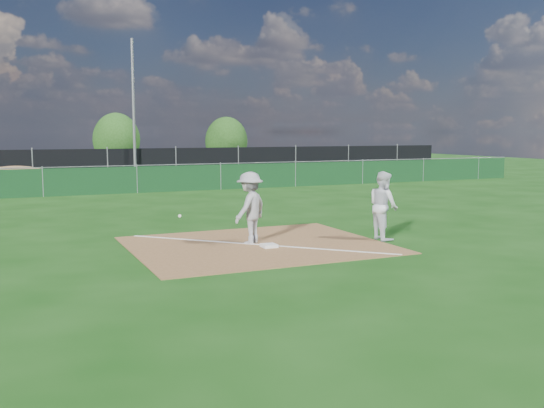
{
  "coord_description": "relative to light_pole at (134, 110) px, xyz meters",
  "views": [
    {
      "loc": [
        -5.65,
        -12.41,
        2.75
      ],
      "look_at": [
        0.39,
        1.0,
        1.0
      ],
      "focal_mm": 40.0,
      "sensor_mm": 36.0,
      "label": 1
    }
  ],
  "objects": [
    {
      "name": "ground",
      "position": [
        -1.5,
        -12.7,
        -4.0
      ],
      "size": [
        90.0,
        90.0,
        0.0
      ],
      "primitive_type": "plane",
      "color": "#11400D",
      "rests_on": "ground"
    },
    {
      "name": "infield_dirt",
      "position": [
        -1.5,
        -21.7,
        -3.99
      ],
      "size": [
        6.0,
        5.0,
        0.02
      ],
      "primitive_type": "cube",
      "color": "brown",
      "rests_on": "ground"
    },
    {
      "name": "foul_line",
      "position": [
        -1.5,
        -21.7,
        -3.98
      ],
      "size": [
        5.01,
        5.01,
        0.01
      ],
      "primitive_type": "cube",
      "rotation": [
        0.0,
        0.0,
        0.79
      ],
      "color": "white",
      "rests_on": "infield_dirt"
    },
    {
      "name": "green_fence",
      "position": [
        -1.5,
        -7.7,
        -3.4
      ],
      "size": [
        44.0,
        0.05,
        1.2
      ],
      "primitive_type": "cube",
      "color": "#0E3316",
      "rests_on": "ground"
    },
    {
      "name": "dirt_mound",
      "position": [
        -6.5,
        -4.2,
        -3.42
      ],
      "size": [
        3.38,
        2.6,
        1.17
      ],
      "primitive_type": "ellipsoid",
      "color": "olive",
      "rests_on": "ground"
    },
    {
      "name": "black_fence",
      "position": [
        -1.5,
        0.3,
        -3.1
      ],
      "size": [
        46.0,
        0.04,
        1.8
      ],
      "primitive_type": "cube",
      "color": "black",
      "rests_on": "ground"
    },
    {
      "name": "parking_lot",
      "position": [
        -1.5,
        5.3,
        -4.0
      ],
      "size": [
        46.0,
        9.0,
        0.01
      ],
      "primitive_type": "cube",
      "color": "black",
      "rests_on": "ground"
    },
    {
      "name": "light_pole",
      "position": [
        0.0,
        0.0,
        0.0
      ],
      "size": [
        0.16,
        0.16,
        8.0
      ],
      "primitive_type": "cylinder",
      "color": "slate",
      "rests_on": "ground"
    },
    {
      "name": "first_base",
      "position": [
        -1.37,
        -22.11,
        -3.94
      ],
      "size": [
        0.35,
        0.35,
        0.07
      ],
      "primitive_type": "cube",
      "rotation": [
        0.0,
        0.0,
        -0.02
      ],
      "color": "white",
      "rests_on": "infield_dirt"
    },
    {
      "name": "play_at_first",
      "position": [
        -1.58,
        -21.43,
        -3.1
      ],
      "size": [
        2.45,
        1.21,
        1.77
      ],
      "color": "#B0B0B3",
      "rests_on": "infield_dirt"
    },
    {
      "name": "runner",
      "position": [
        1.77,
        -22.26,
        -3.12
      ],
      "size": [
        0.73,
        0.9,
        1.76
      ],
      "primitive_type": "imported",
      "rotation": [
        0.0,
        0.0,
        1.5
      ],
      "color": "white",
      "rests_on": "ground"
    },
    {
      "name": "car_mid",
      "position": [
        -3.91,
        4.75,
        -3.19
      ],
      "size": [
        5.0,
        2.18,
        1.6
      ],
      "primitive_type": "imported",
      "rotation": [
        0.0,
        0.0,
        1.47
      ],
      "color": "black",
      "rests_on": "parking_lot"
    },
    {
      "name": "car_right",
      "position": [
        2.15,
        4.93,
        -3.41
      ],
      "size": [
        4.31,
        2.71,
        1.16
      ],
      "primitive_type": "imported",
      "rotation": [
        0.0,
        0.0,
        1.28
      ],
      "color": "black",
      "rests_on": "parking_lot"
    },
    {
      "name": "tree_mid",
      "position": [
        1.11,
        12.16,
        -1.83
      ],
      "size": [
        3.55,
        3.55,
        4.21
      ],
      "color": "#382316",
      "rests_on": "ground"
    },
    {
      "name": "tree_right",
      "position": [
        9.21,
        9.9,
        -1.97
      ],
      "size": [
        3.32,
        3.32,
        3.94
      ],
      "color": "#382316",
      "rests_on": "ground"
    }
  ]
}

